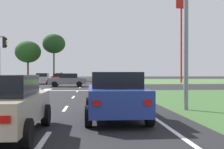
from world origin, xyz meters
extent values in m
plane|color=black|center=(0.00, 30.00, 0.00)|extent=(200.00, 200.00, 0.00)
cube|color=#476B38|center=(25.50, 54.50, 0.00)|extent=(35.00, 35.00, 0.01)
cube|color=gray|center=(0.00, 55.00, 0.07)|extent=(1.20, 36.00, 0.14)
cube|color=silver|center=(3.50, 3.97, 0.01)|extent=(0.14, 2.00, 0.01)
cube|color=silver|center=(3.50, 9.97, 0.01)|extent=(0.14, 2.00, 0.01)
cube|color=silver|center=(3.50, 15.97, 0.01)|extent=(0.14, 2.00, 0.01)
cube|color=silver|center=(3.50, 21.97, 0.01)|extent=(0.14, 2.00, 0.01)
cube|color=silver|center=(3.50, 27.97, 0.01)|extent=(0.14, 2.00, 0.01)
cube|color=silver|center=(6.85, 12.00, 0.01)|extent=(0.14, 24.00, 0.01)
cube|color=silver|center=(3.80, 23.00, 0.01)|extent=(6.40, 0.50, 0.01)
cube|color=silver|center=(-2.95, 24.80, 0.01)|extent=(0.70, 2.80, 0.01)
cube|color=silver|center=(-1.80, 24.80, 0.01)|extent=(0.70, 2.80, 0.01)
cube|color=silver|center=(-0.65, 24.80, 0.01)|extent=(0.70, 2.80, 0.01)
cube|color=silver|center=(0.50, 24.80, 0.01)|extent=(0.70, 2.80, 0.01)
cube|color=#B7B7BC|center=(-2.32, 39.13, 0.69)|extent=(1.75, 4.15, 0.73)
cube|color=black|center=(-2.32, 39.28, 1.31)|extent=(1.54, 1.91, 0.52)
cube|color=red|center=(-1.65, 41.22, 0.76)|extent=(0.20, 0.04, 0.14)
cube|color=red|center=(-2.98, 41.22, 0.76)|extent=(0.20, 0.04, 0.14)
cylinder|color=black|center=(-1.44, 37.80, 0.32)|extent=(0.22, 0.64, 0.64)
cylinder|color=black|center=(-3.19, 37.80, 0.32)|extent=(0.22, 0.64, 0.64)
cylinder|color=black|center=(-1.44, 40.45, 0.32)|extent=(0.22, 0.64, 0.64)
cylinder|color=black|center=(-3.19, 40.45, 0.32)|extent=(0.22, 0.64, 0.64)
cube|color=slate|center=(1.98, 30.59, 0.67)|extent=(4.36, 1.75, 0.70)
cube|color=black|center=(2.13, 30.59, 1.28)|extent=(2.01, 1.54, 0.52)
cube|color=red|center=(4.18, 29.92, 0.74)|extent=(0.04, 0.20, 0.14)
cube|color=red|center=(4.18, 31.26, 0.74)|extent=(0.04, 0.20, 0.14)
cylinder|color=black|center=(0.58, 29.71, 0.32)|extent=(0.64, 0.22, 0.64)
cylinder|color=black|center=(0.58, 31.47, 0.32)|extent=(0.64, 0.22, 0.64)
cylinder|color=black|center=(3.37, 29.71, 0.32)|extent=(0.64, 0.22, 0.64)
cylinder|color=black|center=(3.37, 31.47, 0.32)|extent=(0.64, 0.22, 0.64)
cube|color=navy|center=(5.46, 7.00, 0.71)|extent=(1.82, 4.37, 0.78)
cube|color=black|center=(5.46, 6.85, 1.36)|extent=(1.60, 2.01, 0.52)
cube|color=red|center=(4.77, 4.79, 0.79)|extent=(0.20, 0.04, 0.14)
cube|color=red|center=(6.15, 4.79, 0.79)|extent=(0.20, 0.04, 0.14)
cylinder|color=black|center=(4.55, 8.39, 0.32)|extent=(0.22, 0.64, 0.64)
cylinder|color=black|center=(6.36, 8.39, 0.32)|extent=(0.22, 0.64, 0.64)
cylinder|color=black|center=(4.55, 5.60, 0.32)|extent=(0.22, 0.64, 0.64)
cylinder|color=black|center=(6.36, 5.60, 0.32)|extent=(0.22, 0.64, 0.64)
cube|color=black|center=(-2.39, 62.98, 0.68)|extent=(1.75, 4.16, 0.73)
cube|color=black|center=(-2.39, 63.13, 1.31)|extent=(1.54, 1.91, 0.52)
cube|color=red|center=(-1.72, 65.07, 0.76)|extent=(0.20, 0.04, 0.14)
cube|color=red|center=(-3.05, 65.07, 0.76)|extent=(0.20, 0.04, 0.14)
cylinder|color=black|center=(-1.51, 61.65, 0.32)|extent=(0.22, 0.64, 0.64)
cylinder|color=black|center=(-3.26, 61.65, 0.32)|extent=(0.22, 0.64, 0.64)
cylinder|color=black|center=(-1.51, 64.31, 0.32)|extent=(0.22, 0.64, 0.64)
cylinder|color=black|center=(-3.26, 64.31, 0.32)|extent=(0.22, 0.64, 0.64)
cube|color=#BCAD8E|center=(2.37, 4.63, 0.67)|extent=(1.79, 4.13, 0.70)
cube|color=black|center=(2.37, 4.48, 1.28)|extent=(1.58, 1.90, 0.52)
cube|color=red|center=(3.05, 2.54, 0.74)|extent=(0.20, 0.04, 0.14)
cylinder|color=black|center=(3.26, 5.95, 0.32)|extent=(0.22, 0.64, 0.64)
cylinder|color=black|center=(3.26, 3.31, 0.32)|extent=(0.22, 0.64, 0.64)
cube|color=#A31919|center=(-2.20, 57.25, 0.64)|extent=(1.82, 4.44, 0.64)
cube|color=black|center=(-2.20, 57.40, 1.22)|extent=(1.60, 2.04, 0.52)
cube|color=red|center=(-1.51, 59.49, 0.70)|extent=(0.20, 0.04, 0.14)
cube|color=red|center=(-2.89, 59.49, 0.70)|extent=(0.20, 0.04, 0.14)
cylinder|color=black|center=(-1.29, 55.83, 0.32)|extent=(0.22, 0.64, 0.64)
cylinder|color=black|center=(-3.11, 55.83, 0.32)|extent=(0.22, 0.64, 0.64)
cylinder|color=black|center=(-1.29, 58.67, 0.32)|extent=(0.22, 0.64, 0.64)
cylinder|color=black|center=(-3.11, 58.67, 0.32)|extent=(0.22, 0.64, 0.64)
cube|color=black|center=(-3.08, 23.40, 4.33)|extent=(0.26, 0.32, 0.95)
sphere|color=#360503|center=(-2.92, 23.40, 4.63)|extent=(0.20, 0.20, 0.20)
sphere|color=orange|center=(-2.92, 23.40, 4.33)|extent=(0.20, 0.20, 0.20)
sphere|color=black|center=(-2.92, 23.40, 4.03)|extent=(0.20, 0.20, 0.20)
cylinder|color=gray|center=(-7.60, 36.60, 2.55)|extent=(0.18, 0.18, 5.10)
cylinder|color=#4C4C4C|center=(0.14, 41.73, 0.50)|extent=(0.16, 0.16, 0.72)
cylinder|color=#335184|center=(0.14, 41.73, 1.24)|extent=(0.34, 0.34, 0.75)
sphere|color=tan|center=(0.14, 41.73, 1.72)|extent=(0.21, 0.21, 0.21)
cylinder|color=red|center=(19.60, 42.82, 6.12)|extent=(0.28, 0.28, 12.24)
cube|color=red|center=(19.60, 42.82, 13.04)|extent=(1.80, 0.30, 1.60)
torus|color=yellow|center=(19.20, 42.99, 13.04)|extent=(0.96, 0.16, 0.96)
torus|color=yellow|center=(19.99, 42.99, 13.04)|extent=(0.96, 0.16, 0.96)
cylinder|color=#423323|center=(-8.82, 59.90, 2.34)|extent=(0.36, 0.36, 4.68)
ellipsoid|color=#285123|center=(-8.82, 59.90, 6.21)|extent=(5.56, 5.56, 4.72)
cylinder|color=#423323|center=(-2.97, 57.60, 3.24)|extent=(0.31, 0.31, 6.47)
ellipsoid|color=#1E421E|center=(-2.97, 57.60, 7.78)|extent=(4.76, 4.76, 4.05)
camera|label=1|loc=(4.59, -2.73, 1.59)|focal=45.41mm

